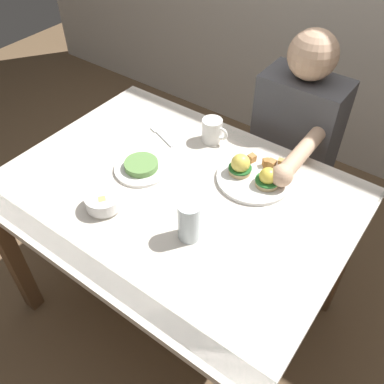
% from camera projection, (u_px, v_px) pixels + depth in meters
% --- Properties ---
extents(ground_plane, '(6.00, 6.00, 0.00)m').
position_uv_depth(ground_plane, '(179.00, 303.00, 1.96)').
color(ground_plane, brown).
extents(dining_table, '(1.20, 0.90, 0.74)m').
position_uv_depth(dining_table, '(175.00, 212.00, 1.52)').
color(dining_table, silver).
rests_on(dining_table, ground_plane).
extents(eggs_benedict_plate, '(0.27, 0.27, 0.09)m').
position_uv_depth(eggs_benedict_plate, '(254.00, 174.00, 1.47)').
color(eggs_benedict_plate, white).
rests_on(eggs_benedict_plate, dining_table).
extents(fruit_bowl, '(0.12, 0.12, 0.06)m').
position_uv_depth(fruit_bowl, '(103.00, 202.00, 1.37)').
color(fruit_bowl, white).
rests_on(fruit_bowl, dining_table).
extents(coffee_mug, '(0.11, 0.08, 0.09)m').
position_uv_depth(coffee_mug, '(212.00, 130.00, 1.62)').
color(coffee_mug, white).
rests_on(coffee_mug, dining_table).
extents(fork, '(0.15, 0.07, 0.00)m').
position_uv_depth(fork, '(161.00, 135.00, 1.68)').
color(fork, silver).
rests_on(fork, dining_table).
extents(water_glass_near, '(0.07, 0.07, 0.14)m').
position_uv_depth(water_glass_near, '(190.00, 223.00, 1.26)').
color(water_glass_near, silver).
rests_on(water_glass_near, dining_table).
extents(side_plate, '(0.20, 0.20, 0.04)m').
position_uv_depth(side_plate, '(141.00, 167.00, 1.52)').
color(side_plate, white).
rests_on(side_plate, dining_table).
extents(diner_person, '(0.34, 0.54, 1.14)m').
position_uv_depth(diner_person, '(292.00, 144.00, 1.78)').
color(diner_person, '#33333D').
rests_on(diner_person, ground_plane).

